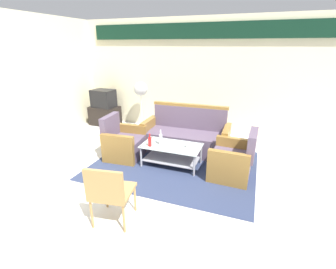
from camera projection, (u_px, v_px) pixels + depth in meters
ground_plane at (151, 188)px, 3.85m from camera, size 14.00×14.00×0.00m
wall_back at (199, 74)px, 6.01m from camera, size 6.52×0.19×2.80m
rug at (174, 165)px, 4.58m from camera, size 2.98×2.28×0.01m
couch at (186, 137)px, 5.12m from camera, size 1.81×0.77×0.96m
armchair_left at (124, 144)px, 4.84m from camera, size 0.75×0.81×0.85m
armchair_right at (233, 161)px, 4.11m from camera, size 0.73×0.79×0.85m
coffee_table at (171, 152)px, 4.49m from camera, size 1.10×0.60×0.40m
bottle_clear at (161, 139)px, 4.44m from camera, size 0.06×0.06×0.29m
bottle_red at (150, 141)px, 4.38m from camera, size 0.06×0.06×0.25m
cup at (188, 145)px, 4.33m from camera, size 0.08×0.08×0.10m
tv_stand at (105, 116)px, 6.84m from camera, size 0.80×0.50×0.52m
television at (104, 98)px, 6.67m from camera, size 0.63×0.49×0.48m
pedestal_fan at (141, 92)px, 6.24m from camera, size 0.36×0.36×1.27m
wicker_chair at (110, 190)px, 2.92m from camera, size 0.55×0.55×0.84m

